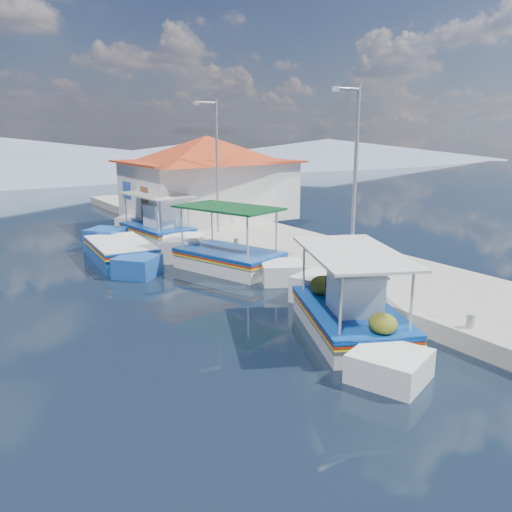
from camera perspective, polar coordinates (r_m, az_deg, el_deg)
ground at (r=13.23m, az=1.51°, el=-9.18°), size 160.00×160.00×0.00m
quay at (r=21.11m, az=5.52°, el=0.17°), size 5.00×44.00×0.50m
bollards at (r=19.21m, az=2.02°, el=0.11°), size 0.20×17.20×0.30m
main_caique at (r=13.69m, az=10.02°, el=-6.49°), size 4.10×6.72×2.43m
caique_green_canopy at (r=19.64m, az=-3.08°, el=-0.35°), size 3.57×6.80×2.68m
caique_blue_hull at (r=21.55m, az=-14.77°, el=0.28°), size 2.38×6.91×1.23m
caique_far at (r=25.50m, az=-10.85°, el=2.79°), size 2.56×6.99×2.46m
harbor_building at (r=28.37m, az=-5.36°, el=8.77°), size 10.49×10.49×4.40m
lamp_post_near at (r=16.66m, az=10.64°, el=8.98°), size 1.21×0.14×6.00m
lamp_post_far at (r=23.99m, az=-4.52°, el=10.50°), size 1.21×0.14×6.00m
mountain_ridge at (r=67.48m, az=-21.77°, el=10.00°), size 171.40×96.00×5.50m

